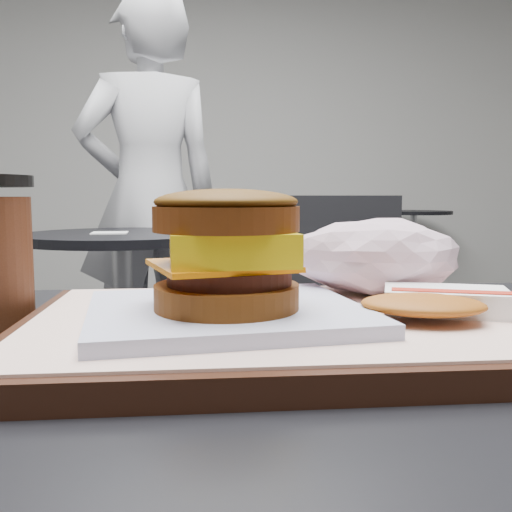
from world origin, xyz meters
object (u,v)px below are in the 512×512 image
Objects in this scene: patron at (150,199)px; serving_tray at (281,327)px; breakfast_sandwich at (227,266)px; hash_brown at (436,302)px; neighbor_chair at (311,302)px; crumpled_wrapper at (376,256)px; neighbor_table at (123,289)px.

serving_tray is at bearing 82.29° from patron.
breakfast_sandwich is 0.16m from hash_brown.
breakfast_sandwich is (-0.04, -0.02, 0.05)m from serving_tray.
serving_tray is 0.43× the size of neighbor_chair.
breakfast_sandwich is 1.61m from neighbor_chair.
breakfast_sandwich reaches higher than serving_tray.
crumpled_wrapper is at bearing 37.35° from breakfast_sandwich.
breakfast_sandwich is 2.14m from patron.
neighbor_table is at bearing 101.70° from serving_tray.
breakfast_sandwich is 0.28× the size of neighbor_table.
hash_brown is 0.86× the size of crumpled_wrapper.
neighbor_table is (-0.33, 1.60, -0.23)m from serving_tray.
crumpled_wrapper is 1.48m from neighbor_chair.
neighbor_chair is at bearing 82.14° from hash_brown.
patron is at bearing 97.43° from serving_tray.
breakfast_sandwich is at bearing -152.53° from serving_tray.
patron is (-0.27, 2.10, 0.09)m from serving_tray.
patron reaches higher than hash_brown.
hash_brown is at bearing 85.16° from patron.
patron is (-0.39, 2.12, 0.07)m from hash_brown.
neighbor_table is (-0.43, 1.52, -0.27)m from crumpled_wrapper.
crumpled_wrapper is at bearing 85.32° from patron.
neighbor_chair is (0.36, 1.54, -0.32)m from breakfast_sandwich.
hash_brown is 0.18× the size of neighbor_table.
breakfast_sandwich is 0.12× the size of patron.
patron is (0.06, 0.50, 0.32)m from neighbor_table.
neighbor_table is at bearing 105.83° from crumpled_wrapper.
crumpled_wrapper is (-0.01, 0.10, 0.02)m from hash_brown.
neighbor_chair is (0.22, 1.43, -0.31)m from crumpled_wrapper.
neighbor_chair is at bearing 120.45° from patron.
crumpled_wrapper reaches higher than serving_tray.
neighbor_chair is at bearing 81.08° from crumpled_wrapper.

